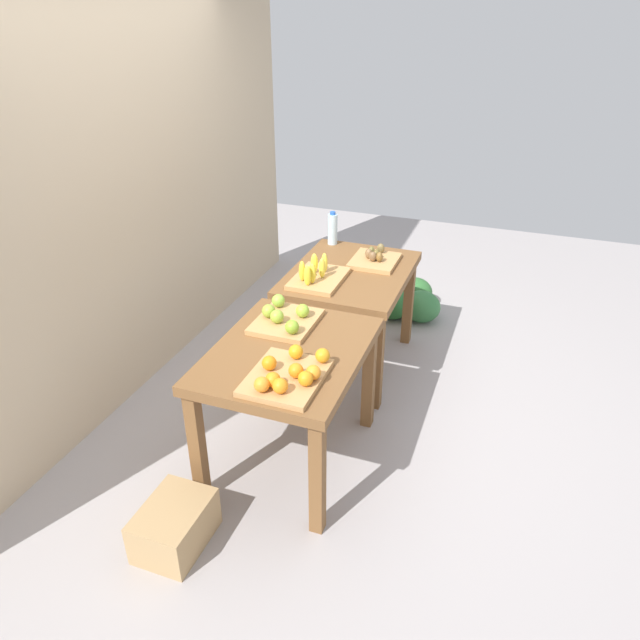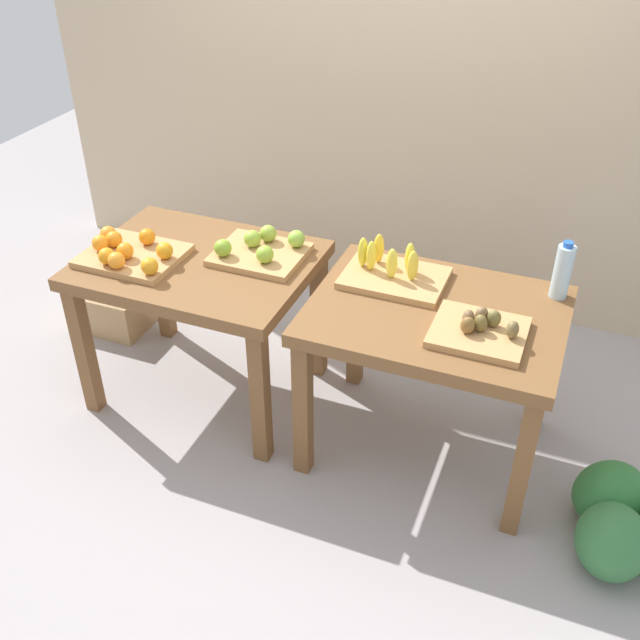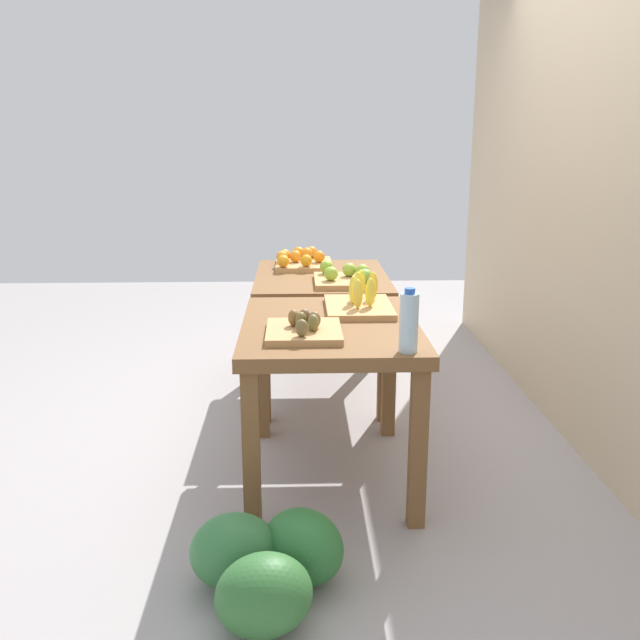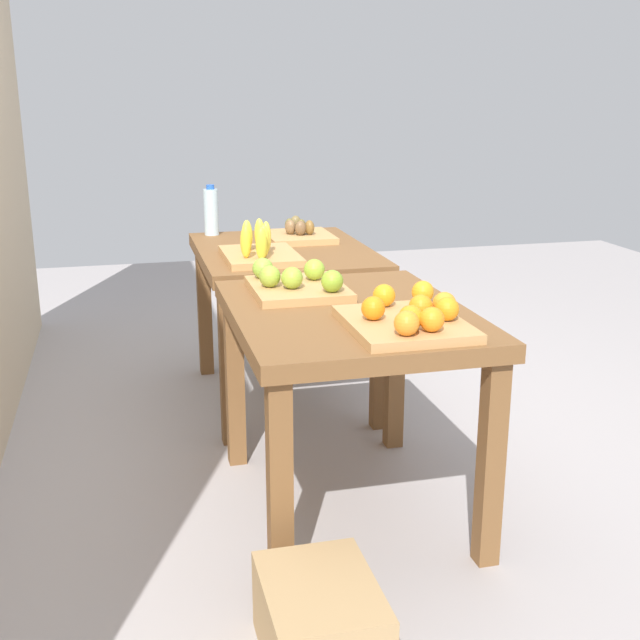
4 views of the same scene
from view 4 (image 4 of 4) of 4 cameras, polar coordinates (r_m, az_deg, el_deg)
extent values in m
plane|color=#A29B9B|center=(3.54, -0.63, -8.76)|extent=(8.00, 8.00, 0.00)
cube|color=brown|center=(2.77, 2.04, 0.23)|extent=(1.04, 0.80, 0.06)
cube|color=brown|center=(2.62, 12.07, -9.99)|extent=(0.07, 0.07, 0.70)
cube|color=brown|center=(3.40, 5.34, -3.47)|extent=(0.07, 0.07, 0.70)
cube|color=brown|center=(2.42, -2.88, -11.94)|extent=(0.07, 0.07, 0.70)
cube|color=brown|center=(3.25, -6.08, -4.45)|extent=(0.07, 0.07, 0.70)
cube|color=brown|center=(3.83, -2.62, 4.70)|extent=(1.04, 0.80, 0.06)
cube|color=brown|center=(3.58, 4.28, -2.44)|extent=(0.07, 0.07, 0.70)
cube|color=brown|center=(4.43, 0.55, 1.25)|extent=(0.07, 0.07, 0.70)
cube|color=brown|center=(3.44, -6.56, -3.31)|extent=(0.07, 0.07, 0.70)
cube|color=brown|center=(4.31, -8.22, 0.67)|extent=(0.07, 0.07, 0.70)
cube|color=tan|center=(2.54, 6.02, -0.28)|extent=(0.44, 0.36, 0.03)
sphere|color=orange|center=(2.67, 4.59, 1.76)|extent=(0.10, 0.10, 0.08)
sphere|color=orange|center=(2.51, 3.81, 0.84)|extent=(0.09, 0.09, 0.08)
sphere|color=orange|center=(2.73, 7.34, 2.00)|extent=(0.10, 0.10, 0.08)
sphere|color=orange|center=(2.53, 9.04, 0.78)|extent=(0.11, 0.11, 0.08)
sphere|color=orange|center=(2.36, 6.19, -0.23)|extent=(0.10, 0.10, 0.08)
sphere|color=orange|center=(2.55, 7.19, 0.96)|extent=(0.09, 0.09, 0.08)
sphere|color=orange|center=(2.42, 6.48, 0.18)|extent=(0.10, 0.10, 0.08)
sphere|color=orange|center=(2.59, 8.85, 1.16)|extent=(0.10, 0.10, 0.08)
sphere|color=orange|center=(2.41, 7.97, 0.04)|extent=(0.10, 0.10, 0.08)
cube|color=tan|center=(2.97, -1.58, 2.24)|extent=(0.40, 0.34, 0.03)
sphere|color=#85B02E|center=(2.85, 0.88, 2.78)|extent=(0.11, 0.11, 0.08)
sphere|color=#8EBF3D|center=(3.07, -4.10, 3.70)|extent=(0.10, 0.10, 0.08)
sphere|color=#90B236|center=(2.90, -2.01, 3.01)|extent=(0.09, 0.09, 0.08)
sphere|color=#91B037|center=(2.93, -3.60, 3.12)|extent=(0.11, 0.11, 0.08)
sphere|color=#92BC35|center=(3.04, -0.41, 3.62)|extent=(0.10, 0.10, 0.08)
cube|color=tan|center=(3.57, -4.27, 4.58)|extent=(0.44, 0.32, 0.03)
ellipsoid|color=yellow|center=(3.45, -5.31, 5.56)|extent=(0.06, 0.07, 0.14)
ellipsoid|color=yellow|center=(3.55, -3.84, 5.92)|extent=(0.06, 0.06, 0.14)
ellipsoid|color=yellow|center=(3.63, -4.33, 6.14)|extent=(0.07, 0.06, 0.14)
ellipsoid|color=yellow|center=(3.40, -4.20, 5.45)|extent=(0.05, 0.05, 0.14)
ellipsoid|color=yellow|center=(3.45, -4.04, 5.60)|extent=(0.05, 0.05, 0.14)
ellipsoid|color=yellow|center=(3.60, -5.22, 6.01)|extent=(0.06, 0.06, 0.14)
cube|color=tan|center=(4.03, -1.49, 5.95)|extent=(0.36, 0.32, 0.03)
ellipsoid|color=brown|center=(4.01, -2.12, 6.63)|extent=(0.07, 0.07, 0.07)
ellipsoid|color=brown|center=(3.98, -1.39, 6.56)|extent=(0.05, 0.06, 0.07)
ellipsoid|color=brown|center=(4.15, -1.75, 6.95)|extent=(0.06, 0.06, 0.07)
ellipsoid|color=brown|center=(4.03, -1.35, 6.68)|extent=(0.07, 0.07, 0.07)
ellipsoid|color=brown|center=(4.00, -0.76, 6.61)|extent=(0.07, 0.06, 0.07)
ellipsoid|color=brown|center=(4.06, -2.18, 6.75)|extent=(0.06, 0.06, 0.07)
cylinder|color=silver|center=(4.19, -7.76, 7.63)|extent=(0.07, 0.07, 0.24)
cylinder|color=blue|center=(4.18, -7.83, 9.37)|extent=(0.04, 0.04, 0.02)
ellipsoid|color=#316B32|center=(5.06, -2.07, 0.63)|extent=(0.35, 0.39, 0.27)
ellipsoid|color=#2B6D31|center=(4.78, -2.90, -0.32)|extent=(0.42, 0.42, 0.27)
ellipsoid|color=#33723C|center=(4.85, -0.10, -0.03)|extent=(0.29, 0.33, 0.27)
cube|color=tan|center=(2.28, 0.01, -20.80)|extent=(0.40, 0.30, 0.24)
camera|label=1|loc=(2.08, 82.85, 30.36)|focal=33.07mm
camera|label=2|loc=(5.36, 26.01, 24.62)|focal=41.23mm
camera|label=3|loc=(6.79, -6.86, 16.93)|focal=39.03mm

